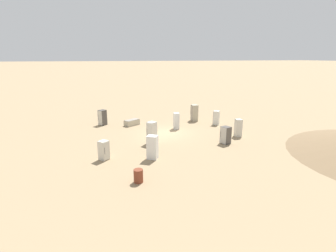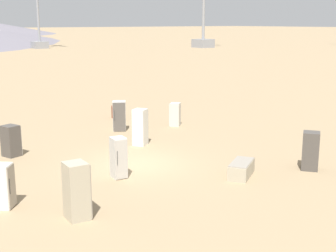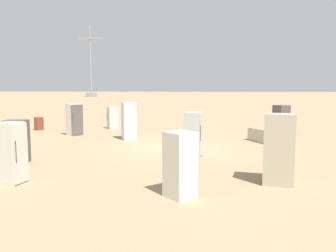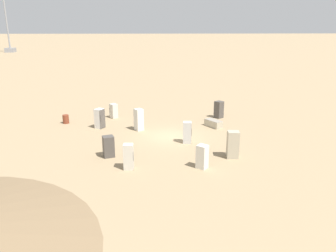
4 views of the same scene
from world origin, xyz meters
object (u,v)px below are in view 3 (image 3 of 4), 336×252
(discarded_fridge_2, at_px, (17,142))
(rusty_barrel, at_px, (39,124))
(discarded_fridge_6, at_px, (129,121))
(discarded_fridge_0, at_px, (264,136))
(discarded_fridge_8, at_px, (281,120))
(discarded_fridge_4, at_px, (12,153))
(discarded_fridge_1, at_px, (181,165))
(discarded_fridge_5, at_px, (113,118))
(discarded_fridge_7, at_px, (193,134))
(power_pylon_0, at_px, (91,75))
(discarded_fridge_3, at_px, (279,149))
(discarded_fridge_9, at_px, (74,120))

(discarded_fridge_2, xyz_separation_m, rusty_barrel, (-4.97, 8.73, -0.35))
(rusty_barrel, bearing_deg, discarded_fridge_6, -20.50)
(discarded_fridge_0, height_order, discarded_fridge_2, discarded_fridge_2)
(discarded_fridge_2, height_order, discarded_fridge_8, discarded_fridge_8)
(discarded_fridge_2, height_order, discarded_fridge_4, discarded_fridge_4)
(discarded_fridge_1, distance_m, discarded_fridge_6, 9.50)
(discarded_fridge_1, bearing_deg, discarded_fridge_0, 114.23)
(discarded_fridge_5, relative_size, discarded_fridge_7, 0.84)
(power_pylon_0, xyz_separation_m, discarded_fridge_3, (55.96, -106.40, -7.28))
(power_pylon_0, distance_m, discarded_fridge_5, 106.35)
(discarded_fridge_4, xyz_separation_m, discarded_fridge_5, (-2.12, 12.63, -0.12))
(discarded_fridge_9, bearing_deg, discarded_fridge_4, 51.06)
(discarded_fridge_7, bearing_deg, discarded_fridge_8, 158.78)
(discarded_fridge_1, xyz_separation_m, rusty_barrel, (-11.20, 11.10, -0.37))
(discarded_fridge_6, distance_m, discarded_fridge_9, 3.62)
(discarded_fridge_6, height_order, discarded_fridge_9, discarded_fridge_6)
(power_pylon_0, height_order, rusty_barrel, power_pylon_0)
(discarded_fridge_3, bearing_deg, discarded_fridge_7, 135.32)
(discarded_fridge_1, xyz_separation_m, discarded_fridge_6, (-4.24, 8.50, 0.18))
(discarded_fridge_5, bearing_deg, rusty_barrel, 71.49)
(discarded_fridge_6, bearing_deg, discarded_fridge_4, -125.70)
(discarded_fridge_5, bearing_deg, discarded_fridge_1, 168.39)
(discarded_fridge_3, relative_size, discarded_fridge_6, 1.00)
(discarded_fridge_2, relative_size, discarded_fridge_7, 0.88)
(discarded_fridge_8, bearing_deg, discarded_fridge_0, -146.22)
(discarded_fridge_0, relative_size, rusty_barrel, 2.28)
(discarded_fridge_6, distance_m, rusty_barrel, 7.45)
(rusty_barrel, bearing_deg, discarded_fridge_3, -34.85)
(discarded_fridge_3, height_order, discarded_fridge_6, discarded_fridge_6)
(discarded_fridge_7, bearing_deg, discarded_fridge_1, 12.40)
(discarded_fridge_2, distance_m, discarded_fridge_5, 10.44)
(discarded_fridge_0, bearing_deg, power_pylon_0, 88.10)
(discarded_fridge_2, bearing_deg, discarded_fridge_3, -22.83)
(discarded_fridge_3, bearing_deg, rusty_barrel, 149.90)
(discarded_fridge_2, relative_size, discarded_fridge_5, 1.05)
(discarded_fridge_1, xyz_separation_m, discarded_fridge_7, (-0.38, 4.87, 0.07))
(discarded_fridge_3, distance_m, discarded_fridge_6, 9.55)
(discarded_fridge_2, bearing_deg, power_pylon_0, 96.18)
(discarded_fridge_6, bearing_deg, discarded_fridge_5, 88.76)
(rusty_barrel, bearing_deg, discarded_fridge_7, -29.92)
(discarded_fridge_6, distance_m, discarded_fridge_7, 5.30)
(discarded_fridge_2, xyz_separation_m, discarded_fridge_4, (1.51, -2.20, 0.08))
(rusty_barrel, bearing_deg, discarded_fridge_0, -8.39)
(discarded_fridge_8, bearing_deg, discarded_fridge_9, 157.83)
(discarded_fridge_3, bearing_deg, discarded_fridge_8, 87.71)
(discarded_fridge_3, height_order, discarded_fridge_8, discarded_fridge_3)
(discarded_fridge_0, relative_size, discarded_fridge_1, 1.19)
(discarded_fridge_7, bearing_deg, discarded_fridge_5, -132.81)
(discarded_fridge_5, distance_m, discarded_fridge_6, 5.03)
(discarded_fridge_6, height_order, rusty_barrel, discarded_fridge_6)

